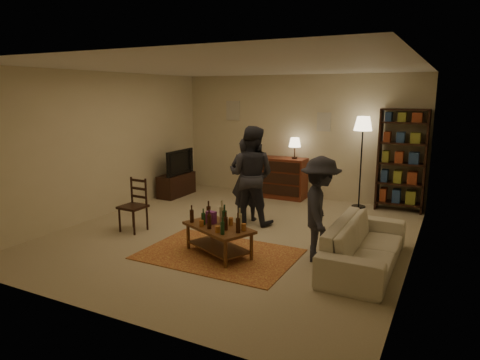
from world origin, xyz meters
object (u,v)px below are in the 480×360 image
Objects in this scene: tv_stand at (176,179)px; dresser at (284,177)px; bookshelf at (402,159)px; person_right at (251,175)px; dining_chair at (135,203)px; person_by_sofa at (320,209)px; person_left at (246,179)px; sofa at (365,245)px; coffee_table at (219,229)px; floor_lamp at (363,130)px.

tv_stand is 0.78× the size of dresser.
bookshelf is 3.10m from person_right.
dining_chair is 0.62× the size of person_by_sofa.
person_right reaches higher than tv_stand.
tv_stand is 2.43m from dresser.
tv_stand is at bearing -34.63° from person_left.
person_by_sofa is at bearing 96.71° from sofa.
person_left is (-2.40, 1.22, 0.46)m from sofa.
coffee_table is 1.85m from person_left.
bookshelf reaches higher than dining_chair.
person_right is (0.18, -0.15, 0.11)m from person_left.
dresser is 0.73× the size of floor_lamp.
coffee_table is at bearing 105.17° from sofa.
person_left is at bearing 35.73° from person_by_sofa.
floor_lamp is (1.26, 3.58, 1.20)m from coffee_table.
dresser reaches higher than dining_chair.
tv_stand is 4.20m from floor_lamp.
bookshelf is at bearing -152.46° from person_left.
person_by_sofa is (1.35, 0.46, 0.35)m from coffee_table.
tv_stand reaches higher than sofa.
tv_stand is at bearing 64.66° from sofa.
floor_lamp is (1.68, -0.06, 1.11)m from dresser.
dresser is 0.67× the size of bookshelf.
coffee_table is 3.98m from floor_lamp.
dresser is (-0.42, 3.65, 0.09)m from coffee_table.
person_by_sofa is (3.18, 0.12, 0.26)m from dining_chair.
dining_chair is 3.81m from sofa.
bookshelf is at bearing 43.43° from dining_chair.
bookshelf is at bearing -0.82° from sofa.
bookshelf is 3.14m from person_left.
dresser is at bearing 69.13° from dining_chair.
person_by_sofa reaches higher than sofa.
person_left is 2.20m from person_by_sofa.
bookshelf is 3.33m from person_by_sofa.
bookshelf is (4.69, 0.98, 0.65)m from tv_stand.
dresser is 3.66m from person_by_sofa.
coffee_table is 0.88× the size of dresser.
dining_chair is at bearing 169.51° from coffee_table.
person_by_sofa reaches higher than tv_stand.
person_right is (0.18, -2.04, 0.40)m from dresser.
sofa is at bearing -90.82° from bookshelf.
person_left is (-2.44, -1.96, -0.27)m from bookshelf.
bookshelf is (2.44, 0.07, 0.56)m from dresser.
person_right is (1.58, 1.27, 0.40)m from dining_chair.
tv_stand is 4.64m from person_by_sofa.
sofa is at bearing 5.07° from dining_chair.
coffee_table reaches higher than sofa.
dining_chair is 0.67× the size of dresser.
dresser is at bearing 177.85° from floor_lamp.
coffee_table is 0.68× the size of person_right.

